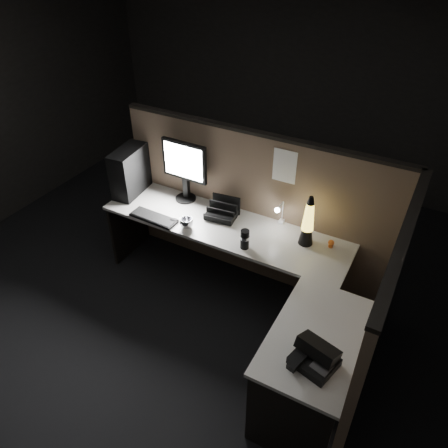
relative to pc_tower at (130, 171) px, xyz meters
The scene contains 17 objects.
floor 1.69m from the pc_tower, 28.41° to the right, with size 6.00×6.00×0.00m, color black.
room_shell 1.54m from the pc_tower, 28.41° to the right, with size 6.00×6.00×6.00m.
partition_back 1.27m from the pc_tower, 12.49° to the left, with size 2.66×0.06×1.50m, color brown.
partition_right 2.62m from the pc_tower, 12.38° to the right, with size 0.06×1.66×1.50m, color brown.
desk 1.51m from the pc_tower, 16.22° to the right, with size 2.60×1.60×0.73m.
pc_tower is the anchor object (origin of this frame).
monitor 0.58m from the pc_tower, 15.70° to the left, with size 0.47×0.20×0.60m.
keyboard 0.59m from the pc_tower, 31.36° to the right, with size 0.46×0.15×0.02m, color black.
mouse 0.73m from the pc_tower, 20.08° to the right, with size 0.09×0.06×0.04m, color black.
clip_lamp 1.52m from the pc_tower, ahead, with size 0.05×0.19×0.24m.
organizer 1.01m from the pc_tower, ahead, with size 0.29×0.27×0.20m.
lava_lamp 1.80m from the pc_tower, ahead, with size 0.12×0.12×0.46m.
travel_mug 1.41m from the pc_tower, 10.67° to the right, with size 0.08×0.08×0.18m, color black.
steel_mug 0.86m from the pc_tower, 17.44° to the right, with size 0.12×0.12×0.09m, color #B7B7BE.
figurine 2.02m from the pc_tower, ahead, with size 0.05×0.05×0.05m, color orange.
pinned_paper 1.54m from the pc_tower, ahead, with size 0.21×0.00×0.30m, color white.
desk_phone 2.51m from the pc_tower, 25.29° to the right, with size 0.31×0.31×0.16m.
Camera 1 is at (1.36, -2.17, 3.04)m, focal length 35.00 mm.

